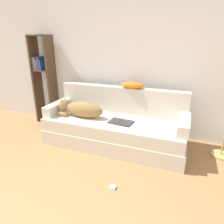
# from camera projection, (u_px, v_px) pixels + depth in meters

# --- Properties ---
(wall_back) EXTENTS (8.03, 0.06, 2.70)m
(wall_back) POSITION_uv_depth(u_px,v_px,m) (117.00, 54.00, 3.37)
(wall_back) COLOR silver
(wall_back) RESTS_ON ground_plane
(couch) EXTENTS (2.17, 0.84, 0.43)m
(couch) POSITION_uv_depth(u_px,v_px,m) (114.00, 132.00, 3.15)
(couch) COLOR beige
(couch) RESTS_ON ground_plane
(couch_backrest) EXTENTS (2.13, 0.15, 0.43)m
(couch_backrest) POSITION_uv_depth(u_px,v_px,m) (122.00, 100.00, 3.31)
(couch_backrest) COLOR beige
(couch_backrest) RESTS_ON couch
(couch_arm_left) EXTENTS (0.15, 0.65, 0.16)m
(couch_arm_left) POSITION_uv_depth(u_px,v_px,m) (58.00, 107.00, 3.38)
(couch_arm_left) COLOR beige
(couch_arm_left) RESTS_ON couch
(couch_arm_right) EXTENTS (0.15, 0.65, 0.16)m
(couch_arm_right) POSITION_uv_depth(u_px,v_px,m) (184.00, 124.00, 2.70)
(couch_arm_right) COLOR beige
(couch_arm_right) RESTS_ON couch
(dog) EXTENTS (0.77, 0.24, 0.27)m
(dog) POSITION_uv_depth(u_px,v_px,m) (80.00, 109.00, 3.14)
(dog) COLOR olive
(dog) RESTS_ON couch
(laptop) EXTENTS (0.36, 0.26, 0.02)m
(laptop) POSITION_uv_depth(u_px,v_px,m) (121.00, 122.00, 2.94)
(laptop) COLOR #2D2D30
(laptop) RESTS_ON couch
(throw_pillow) EXTENTS (0.36, 0.21, 0.10)m
(throw_pillow) POSITION_uv_depth(u_px,v_px,m) (132.00, 85.00, 3.14)
(throw_pillow) COLOR orange
(throw_pillow) RESTS_ON couch_backrest
(bookshelf) EXTENTS (0.39, 0.26, 1.67)m
(bookshelf) POSITION_uv_depth(u_px,v_px,m) (43.00, 75.00, 3.83)
(bookshelf) COLOR #4C3823
(bookshelf) RESTS_ON ground_plane
(power_adapter) EXTENTS (0.06, 0.06, 0.03)m
(power_adapter) POSITION_uv_depth(u_px,v_px,m) (113.00, 187.00, 2.26)
(power_adapter) COLOR white
(power_adapter) RESTS_ON ground_plane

